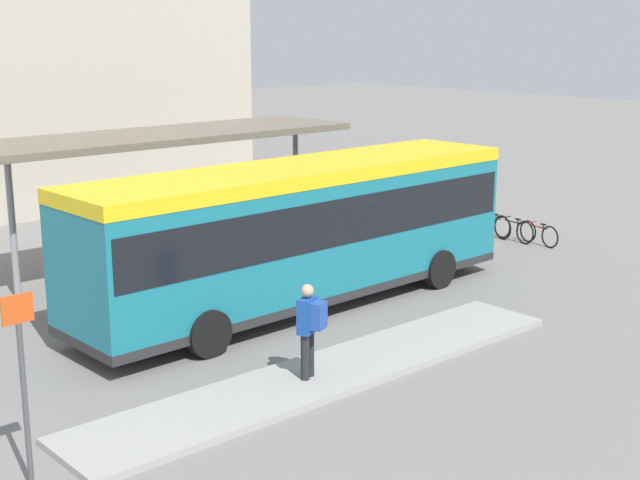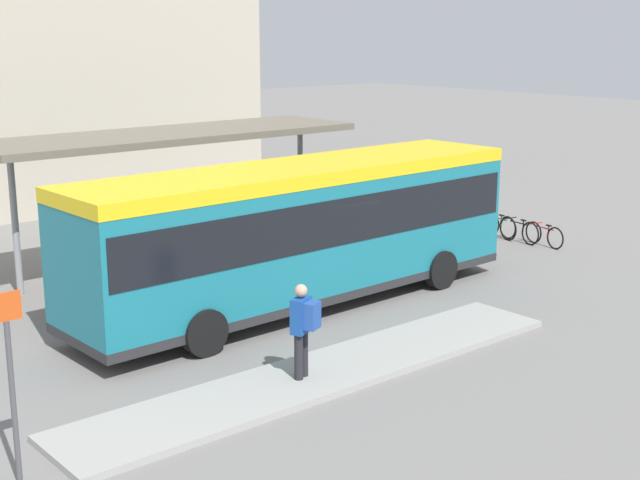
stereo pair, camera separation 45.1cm
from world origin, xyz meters
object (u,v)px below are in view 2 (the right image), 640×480
(city_bus, at_px, (301,225))
(bicycle_green, at_px, (497,225))
(platform_sign, at_px, (11,380))
(bicycle_red, at_px, (544,235))
(bicycle_orange, at_px, (477,221))
(potted_planter_near_shelter, at_px, (71,286))
(pedestrian_waiting, at_px, (303,325))
(bicycle_black, at_px, (519,230))

(city_bus, bearing_deg, bicycle_green, 8.28)
(platform_sign, bearing_deg, bicycle_green, 17.22)
(bicycle_red, bearing_deg, bicycle_orange, 12.78)
(bicycle_orange, xyz_separation_m, potted_planter_near_shelter, (-13.24, 0.52, 0.31))
(pedestrian_waiting, bearing_deg, bicycle_red, -96.80)
(city_bus, height_order, bicycle_orange, city_bus)
(bicycle_red, distance_m, potted_planter_near_shelter, 13.68)
(bicycle_black, distance_m, bicycle_green, 0.80)
(city_bus, xyz_separation_m, bicycle_orange, (8.93, 2.30, -1.55))
(bicycle_red, height_order, bicycle_black, bicycle_black)
(city_bus, distance_m, bicycle_red, 9.19)
(pedestrian_waiting, height_order, bicycle_orange, pedestrian_waiting)
(platform_sign, bearing_deg, bicycle_red, 12.07)
(city_bus, bearing_deg, bicycle_black, 3.17)
(pedestrian_waiting, bearing_deg, bicycle_green, -89.69)
(pedestrian_waiting, relative_size, bicycle_orange, 1.04)
(bicycle_red, bearing_deg, pedestrian_waiting, 116.21)
(bicycle_black, relative_size, bicycle_orange, 0.99)
(city_bus, bearing_deg, bicycle_red, -1.99)
(pedestrian_waiting, xyz_separation_m, platform_sign, (-5.31, -0.20, 0.44))
(bicycle_red, bearing_deg, bicycle_green, 15.50)
(city_bus, distance_m, bicycle_orange, 9.35)
(bicycle_orange, height_order, platform_sign, platform_sign)
(bicycle_red, relative_size, potted_planter_near_shelter, 1.21)
(city_bus, height_order, bicycle_red, city_bus)
(pedestrian_waiting, distance_m, bicycle_red, 12.47)
(city_bus, relative_size, bicycle_red, 7.38)
(pedestrian_waiting, xyz_separation_m, bicycle_red, (11.94, 3.49, -0.78))
(bicycle_black, xyz_separation_m, platform_sign, (-17.11, -4.49, 1.20))
(city_bus, xyz_separation_m, potted_planter_near_shelter, (-4.31, 2.82, -1.24))
(city_bus, xyz_separation_m, platform_sign, (-8.20, -3.80, -0.35))
(potted_planter_near_shelter, bearing_deg, pedestrian_waiting, -77.55)
(city_bus, relative_size, bicycle_green, 6.67)
(city_bus, distance_m, bicycle_green, 9.15)
(bicycle_black, relative_size, platform_sign, 0.59)
(city_bus, xyz_separation_m, bicycle_green, (8.90, 1.50, -1.54))
(platform_sign, bearing_deg, pedestrian_waiting, 2.15)
(pedestrian_waiting, xyz_separation_m, bicycle_black, (11.80, 4.29, -0.76))
(bicycle_black, relative_size, bicycle_green, 0.97)
(city_bus, distance_m, pedestrian_waiting, 4.68)
(city_bus, relative_size, bicycle_orange, 6.77)
(bicycle_black, height_order, platform_sign, platform_sign)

